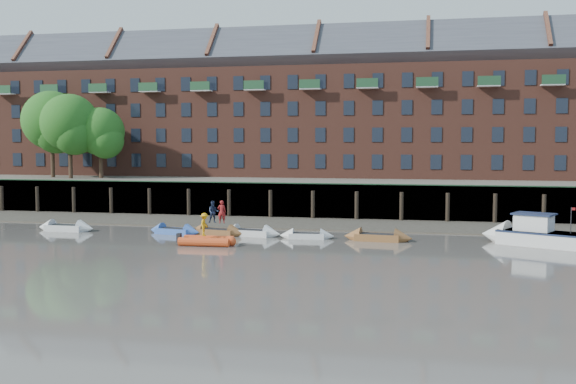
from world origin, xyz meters
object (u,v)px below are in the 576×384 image
(rowboat_2, at_px, (174,231))
(rowboat_6, at_px, (378,237))
(person_rower_b, at_px, (213,212))
(person_rib_crew, at_px, (204,224))
(rowboat_4, at_px, (251,233))
(motor_launch, at_px, (523,234))
(person_rower_a, at_px, (222,212))
(rib_tender, at_px, (209,241))
(rowboat_0, at_px, (66,228))
(rowboat_5, at_px, (307,236))
(rowboat_3, at_px, (217,232))

(rowboat_2, distance_m, rowboat_6, 15.59)
(person_rower_b, distance_m, person_rib_crew, 5.21)
(rowboat_4, height_order, motor_launch, motor_launch)
(person_rower_a, bearing_deg, rowboat_6, 165.22)
(rib_tender, bearing_deg, rowboat_0, 158.93)
(person_rower_b, bearing_deg, rowboat_2, 167.98)
(rowboat_5, bearing_deg, rowboat_2, 172.99)
(rib_tender, distance_m, person_rib_crew, 1.16)
(rowboat_4, bearing_deg, motor_launch, 8.56)
(rowboat_5, bearing_deg, rowboat_6, -5.47)
(person_rib_crew, bearing_deg, rowboat_2, 37.16)
(rowboat_3, height_order, rowboat_6, rowboat_6)
(rowboat_3, relative_size, rowboat_5, 1.17)
(person_rib_crew, bearing_deg, rowboat_4, -25.06)
(rowboat_0, relative_size, motor_launch, 0.69)
(rowboat_6, height_order, person_rower_a, person_rower_a)
(rowboat_4, xyz_separation_m, person_rib_crew, (-1.97, -4.94, 1.17))
(rowboat_2, height_order, rowboat_6, rowboat_6)
(rowboat_6, height_order, person_rib_crew, person_rib_crew)
(rowboat_2, bearing_deg, rib_tender, -36.33)
(rowboat_2, distance_m, rib_tender, 6.52)
(rowboat_2, height_order, person_rower_a, person_rower_a)
(motor_launch, height_order, person_rib_crew, person_rib_crew)
(rowboat_6, bearing_deg, rib_tender, -152.41)
(rowboat_2, height_order, person_rower_b, person_rower_b)
(person_rower_a, bearing_deg, rowboat_3, -1.70)
(rowboat_0, height_order, rowboat_3, rowboat_0)
(rowboat_2, relative_size, motor_launch, 0.64)
(person_rower_a, bearing_deg, person_rib_crew, 81.31)
(rowboat_5, bearing_deg, rib_tender, -148.51)
(rowboat_4, relative_size, person_rower_a, 2.78)
(rowboat_4, height_order, rowboat_5, rowboat_4)
(rowboat_4, bearing_deg, rowboat_0, -170.44)
(person_rower_b, relative_size, person_rib_crew, 1.06)
(rowboat_0, bearing_deg, rowboat_3, 2.50)
(rib_tender, height_order, motor_launch, motor_launch)
(person_rower_b, bearing_deg, rowboat_0, 164.52)
(person_rower_b, bearing_deg, rowboat_3, -49.25)
(rowboat_2, xyz_separation_m, person_rib_crew, (4.10, -4.81, 1.19))
(rowboat_6, xyz_separation_m, motor_launch, (9.97, 0.48, 0.46))
(rowboat_2, relative_size, person_rower_a, 2.60)
(rowboat_2, height_order, rib_tender, rowboat_2)
(rowboat_2, bearing_deg, rowboat_4, 12.52)
(rowboat_0, bearing_deg, rowboat_2, 2.46)
(rowboat_3, bearing_deg, rib_tender, -67.07)
(rowboat_3, bearing_deg, rowboat_0, -167.43)
(rowboat_0, bearing_deg, rowboat_5, 1.07)
(person_rower_a, height_order, person_rib_crew, person_rower_a)
(rowboat_0, xyz_separation_m, person_rower_a, (12.89, 0.25, 1.53))
(rowboat_4, relative_size, person_rib_crew, 3.08)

